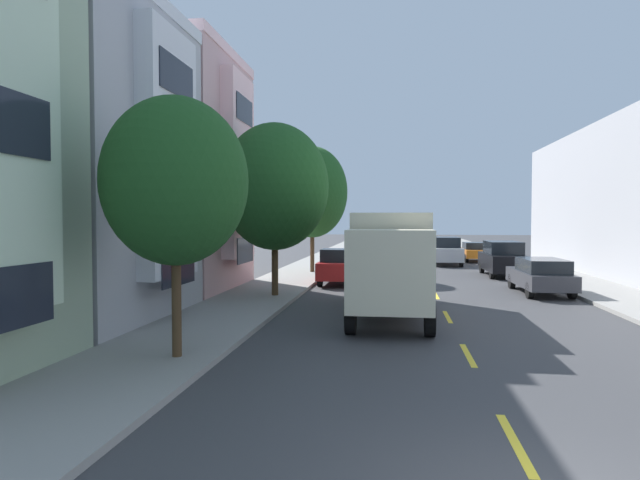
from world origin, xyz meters
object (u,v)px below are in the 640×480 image
delivery_box_truck (392,257)px  street_tree_second (275,187)px  parked_pickup_red (342,266)px  moving_silver_sedan (446,251)px  street_tree_nearest (175,181)px  parked_wagon_white (371,241)px  street_tree_third (312,192)px  parked_sedan_orange (474,251)px  parked_suv_black (503,258)px  parked_wagon_charcoal (541,275)px

delivery_box_truck → street_tree_second: bearing=146.6°
parked_pickup_red → moving_silver_sedan: 13.25m
street_tree_nearest → parked_wagon_white: size_ratio=1.20×
street_tree_third → parked_sedan_orange: street_tree_third is taller
parked_wagon_white → street_tree_third: bearing=-94.1°
street_tree_nearest → street_tree_second: (0.00, 9.80, 0.47)m
delivery_box_truck → parked_wagon_white: delivery_box_truck is taller
street_tree_nearest → parked_suv_black: 22.84m
delivery_box_truck → street_tree_third: bearing=109.7°
street_tree_third → delivery_box_truck: size_ratio=0.90×
street_tree_second → parked_wagon_charcoal: 11.75m
street_tree_nearest → parked_pickup_red: size_ratio=1.06×
street_tree_third → moving_silver_sedan: bearing=43.3°
parked_wagon_white → parked_wagon_charcoal: bearing=-76.2°
parked_suv_black → parked_pickup_red: parked_suv_black is taller
parked_wagon_white → moving_silver_sedan: bearing=-73.7°
parked_sedan_orange → street_tree_third: bearing=-133.3°
moving_silver_sedan → street_tree_second: bearing=-115.1°
street_tree_third → parked_suv_black: street_tree_third is taller
parked_wagon_charcoal → parked_suv_black: size_ratio=0.98×
delivery_box_truck → parked_wagon_charcoal: delivery_box_truck is taller
delivery_box_truck → moving_silver_sedan: size_ratio=1.66×
street_tree_nearest → parked_wagon_white: street_tree_nearest is taller
street_tree_nearest → moving_silver_sedan: street_tree_nearest is taller
street_tree_second → street_tree_third: 9.81m
street_tree_second → delivery_box_truck: 6.06m
street_tree_nearest → street_tree_second: size_ratio=0.83×
delivery_box_truck → parked_suv_black: size_ratio=1.66×
street_tree_second → parked_sedan_orange: size_ratio=1.50×
parked_wagon_charcoal → parked_wagon_white: bearing=103.8°
delivery_box_truck → moving_silver_sedan: delivery_box_truck is taller
parked_sedan_orange → parked_wagon_white: size_ratio=0.96×
delivery_box_truck → moving_silver_sedan: (3.60, 20.55, -0.91)m
parked_pickup_red → street_tree_second: bearing=-110.2°
street_tree_nearest → parked_wagon_charcoal: bearing=49.6°
parked_wagon_charcoal → parked_suv_black: (-0.16, 7.31, 0.18)m
street_tree_nearest → delivery_box_truck: bearing=55.8°
street_tree_nearest → parked_pickup_red: 16.01m
delivery_box_truck → parked_pickup_red: 9.19m
parked_wagon_charcoal → parked_pickup_red: 9.15m
street_tree_third → parked_wagon_charcoal: size_ratio=1.52×
delivery_box_truck → parked_wagon_white: (-2.54, 41.54, -1.10)m
street_tree_nearest → parked_sedan_orange: street_tree_nearest is taller
street_tree_third → delivery_box_truck: (4.60, -12.83, -2.81)m
street_tree_third → parked_sedan_orange: (10.64, 11.29, -3.96)m
street_tree_nearest → parked_suv_black: bearing=62.0°
street_tree_third → parked_suv_black: size_ratio=1.49×
moving_silver_sedan → parked_pickup_red: bearing=-117.4°
street_tree_third → moving_silver_sedan: 11.86m
parked_wagon_charcoal → parked_wagon_white: same height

